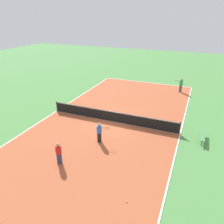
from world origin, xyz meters
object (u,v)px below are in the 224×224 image
object	(u,v)px
player_coach_red	(59,152)
player_far_green	(181,84)
tennis_ball_left_sideline	(111,109)
tennis_ball_near_net	(126,88)
tennis_net	(112,116)
tennis_ball_right_alley	(125,99)
player_near_blue	(99,131)
bench	(202,136)
tennis_ball_far_baseline	(126,202)

from	to	relation	value
player_coach_red	player_far_green	xyz separation A→B (m)	(-5.37, -16.57, 0.13)
tennis_ball_left_sideline	tennis_ball_near_net	bearing A→B (deg)	-82.80
tennis_net	tennis_ball_right_alley	distance (m)	5.29
tennis_ball_right_alley	player_near_blue	bearing A→B (deg)	97.16
player_near_blue	tennis_ball_near_net	size ratio (longest dim) A/B	22.29
tennis_ball_right_alley	player_far_green	bearing A→B (deg)	-136.97
player_near_blue	tennis_ball_right_alley	size ratio (longest dim) A/B	22.29
bench	tennis_ball_left_sideline	world-z (taller)	bench
tennis_ball_right_alley	tennis_ball_left_sideline	bearing A→B (deg)	83.69
player_near_blue	tennis_ball_far_baseline	bearing A→B (deg)	-62.50
bench	tennis_ball_left_sideline	size ratio (longest dim) A/B	26.44
tennis_net	player_far_green	size ratio (longest dim) A/B	6.82
player_far_green	tennis_net	bearing A→B (deg)	85.40
player_far_green	tennis_ball_near_net	size ratio (longest dim) A/B	24.28
player_far_green	tennis_ball_left_sideline	size ratio (longest dim) A/B	24.28
tennis_net	player_near_blue	distance (m)	3.38
player_coach_red	player_far_green	world-z (taller)	player_far_green
bench	tennis_ball_near_net	size ratio (longest dim) A/B	26.44
bench	player_coach_red	xyz separation A→B (m)	(8.08, 6.20, 0.45)
tennis_ball_left_sideline	player_far_green	bearing A→B (deg)	-125.35
bench	tennis_ball_right_alley	xyz separation A→B (m)	(7.91, -5.51, -0.34)
tennis_ball_near_net	tennis_ball_right_alley	world-z (taller)	same
player_coach_red	player_far_green	size ratio (longest dim) A/B	0.88
tennis_net	tennis_ball_left_sideline	bearing A→B (deg)	-66.46
player_far_green	tennis_ball_near_net	bearing A→B (deg)	28.59
player_coach_red	tennis_ball_right_alley	xyz separation A→B (m)	(-0.17, -11.72, -0.78)
player_coach_red	tennis_ball_near_net	distance (m)	15.61
tennis_net	tennis_ball_near_net	size ratio (longest dim) A/B	165.58
player_coach_red	tennis_ball_left_sideline	size ratio (longest dim) A/B	21.45
player_coach_red	tennis_ball_far_baseline	xyz separation A→B (m)	(-4.83, 1.35, -0.78)
player_near_blue	tennis_ball_right_alley	distance (m)	8.67
bench	tennis_ball_near_net	world-z (taller)	bench
tennis_ball_left_sideline	bench	bearing A→B (deg)	162.56
tennis_ball_near_net	tennis_ball_left_sideline	distance (m)	6.82
bench	player_near_blue	bearing A→B (deg)	-65.92
player_far_green	tennis_ball_right_alley	distance (m)	7.17
bench	player_near_blue	world-z (taller)	player_near_blue
bench	player_coach_red	bearing A→B (deg)	-52.47
tennis_ball_near_net	tennis_ball_left_sideline	size ratio (longest dim) A/B	1.00
player_near_blue	tennis_ball_right_alley	xyz separation A→B (m)	(1.08, -8.57, -0.83)
tennis_net	player_coach_red	distance (m)	6.56
player_coach_red	tennis_ball_right_alley	bearing A→B (deg)	75.65
tennis_ball_near_net	tennis_ball_left_sideline	xyz separation A→B (m)	(-0.85, 6.77, 0.00)
player_coach_red	player_far_green	bearing A→B (deg)	58.53
bench	tennis_ball_far_baseline	world-z (taller)	bench
player_coach_red	tennis_net	bearing A→B (deg)	69.05
bench	tennis_ball_far_baseline	size ratio (longest dim) A/B	26.44
tennis_net	player_coach_red	world-z (taller)	player_coach_red
player_near_blue	tennis_ball_left_sideline	xyz separation A→B (m)	(1.40, -5.64, -0.83)
tennis_net	player_near_blue	size ratio (longest dim) A/B	7.43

